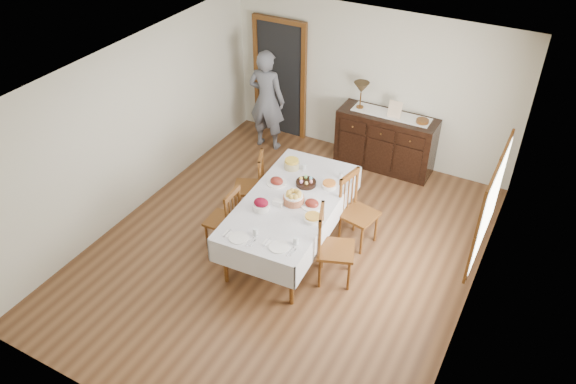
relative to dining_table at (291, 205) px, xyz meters
The scene contains 26 objects.
ground 0.73m from the dining_table, 103.99° to the right, with size 6.00×6.00×0.00m, color brown.
room_shell 0.99m from the dining_table, 121.33° to the left, with size 5.02×6.02×2.65m.
dining_table is the anchor object (origin of this frame).
chair_left_near 0.93m from the dining_table, 150.79° to the right, with size 0.44×0.44×1.00m.
chair_left_far 0.98m from the dining_table, 155.09° to the left, with size 0.57×0.57×1.04m.
chair_right_near 0.85m from the dining_table, 23.00° to the right, with size 0.59×0.59×1.11m.
chair_right_far 0.93m from the dining_table, 36.02° to the left, with size 0.54×0.54×1.10m.
sideboard 2.63m from the dining_table, 80.85° to the left, with size 1.64×0.59×0.98m.
person 2.82m from the dining_table, 126.80° to the left, with size 0.61×0.39×1.94m, color slate.
bread_basket 0.19m from the dining_table, 33.82° to the right, with size 0.28×0.28×0.18m.
egg_basket 0.43m from the dining_table, 88.01° to the left, with size 0.29×0.29×0.11m.
ham_platter_a 0.46m from the dining_table, 145.54° to the left, with size 0.29×0.29×0.11m.
ham_platter_b 0.33m from the dining_table, ahead, with size 0.30×0.30×0.11m.
beet_bowl 0.47m from the dining_table, 125.17° to the right, with size 0.23×0.23×0.16m.
carrot_bowl 0.62m from the dining_table, 57.91° to the left, with size 0.22×0.22×0.08m.
pineapple_bowl 0.80m from the dining_table, 117.47° to the left, with size 0.22×0.22×0.15m.
casserole_dish 0.52m from the dining_table, 28.80° to the right, with size 0.25×0.25×0.07m.
butter_dish 0.24m from the dining_table, 119.28° to the right, with size 0.14×0.10×0.07m.
setting_left 0.97m from the dining_table, 99.08° to the right, with size 0.43×0.31×0.10m.
setting_right 0.94m from the dining_table, 67.08° to the right, with size 0.43×0.31×0.10m.
glass_far_a 0.77m from the dining_table, 103.76° to the left, with size 0.07×0.07×0.09m.
glass_far_b 0.88m from the dining_table, 63.78° to the left, with size 0.06×0.06×0.11m.
runner 2.68m from the dining_table, 80.33° to the left, with size 1.30×0.35×0.01m.
table_lamp 2.68m from the dining_table, 92.11° to the left, with size 0.26×0.26×0.46m.
picture_frame 2.65m from the dining_table, 78.58° to the left, with size 0.22×0.08×0.28m.
deco_bowl 2.79m from the dining_table, 69.37° to the left, with size 0.20×0.20×0.06m.
Camera 1 is at (2.87, -5.22, 5.32)m, focal length 35.00 mm.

